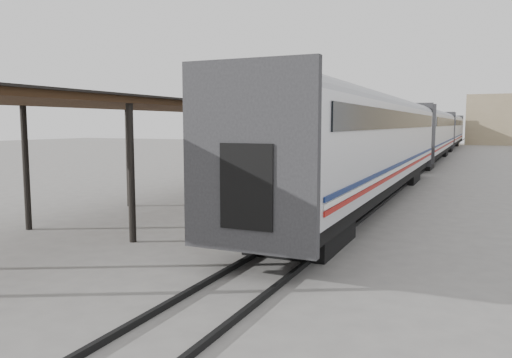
{
  "coord_description": "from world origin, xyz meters",
  "views": [
    {
      "loc": [
        7.6,
        -13.23,
        3.35
      ],
      "look_at": [
        1.46,
        0.31,
        1.7
      ],
      "focal_mm": 35.0,
      "sensor_mm": 36.0,
      "label": 1
    }
  ],
  "objects": [
    {
      "name": "ground",
      "position": [
        0.0,
        0.0,
        0.0
      ],
      "size": [
        160.0,
        160.0,
        0.0
      ],
      "primitive_type": "plane",
      "color": "slate",
      "rests_on": "ground"
    },
    {
      "name": "train",
      "position": [
        3.19,
        33.79,
        2.69
      ],
      "size": [
        3.45,
        76.01,
        4.01
      ],
      "color": "silver",
      "rests_on": "ground"
    },
    {
      "name": "canopy",
      "position": [
        -3.4,
        24.0,
        4.0
      ],
      "size": [
        4.9,
        64.3,
        4.15
      ],
      "color": "#422B19",
      "rests_on": "ground"
    },
    {
      "name": "rails",
      "position": [
        3.2,
        34.0,
        0.06
      ],
      "size": [
        1.54,
        150.0,
        0.12
      ],
      "color": "black",
      "rests_on": "ground"
    },
    {
      "name": "building_left",
      "position": [
        -10.0,
        82.0,
        3.0
      ],
      "size": [
        12.0,
        8.0,
        6.0
      ],
      "primitive_type": "cube",
      "color": "tan",
      "rests_on": "ground"
    },
    {
      "name": "baggage_cart",
      "position": [
        0.68,
        0.14,
        0.65
      ],
      "size": [
        1.52,
        2.53,
        0.86
      ],
      "rotation": [
        0.0,
        0.0,
        0.11
      ],
      "color": "brown",
      "rests_on": "ground"
    },
    {
      "name": "suitcase_stack",
      "position": [
        0.53,
        0.51,
        1.05
      ],
      "size": [
        1.15,
        1.11,
        0.57
      ],
      "rotation": [
        0.0,
        0.0,
        0.11
      ],
      "color": "#39393C",
      "rests_on": "baggage_cart"
    },
    {
      "name": "luggage_tug",
      "position": [
        -2.32,
        16.32,
        0.6
      ],
      "size": [
        0.98,
        1.52,
        1.3
      ],
      "rotation": [
        0.0,
        0.0,
        0.06
      ],
      "color": "maroon",
      "rests_on": "ground"
    },
    {
      "name": "porter",
      "position": [
        0.93,
        -0.51,
        1.72
      ],
      "size": [
        0.59,
        0.73,
        1.72
      ],
      "primitive_type": "imported",
      "rotation": [
        0.0,
        0.0,
        1.24
      ],
      "color": "navy",
      "rests_on": "baggage_cart"
    },
    {
      "name": "pedestrian",
      "position": [
        -2.1,
        10.71,
        0.95
      ],
      "size": [
        1.18,
        0.69,
        1.9
      ],
      "primitive_type": "imported",
      "rotation": [
        0.0,
        0.0,
        3.35
      ],
      "color": "black",
      "rests_on": "ground"
    }
  ]
}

